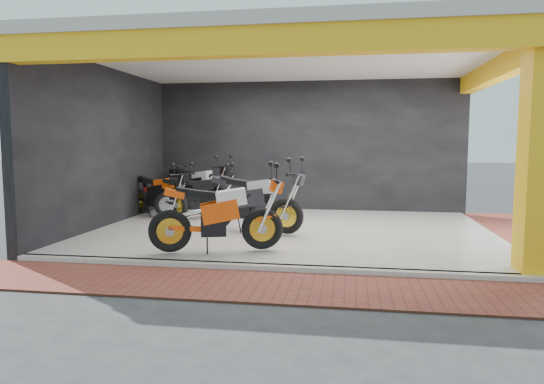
% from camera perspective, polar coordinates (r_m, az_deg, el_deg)
% --- Properties ---
extents(ground, '(80.00, 80.00, 0.00)m').
position_cam_1_polar(ground, '(8.19, 0.73, -7.48)').
color(ground, '#2D2D30').
rests_on(ground, ground).
extents(showroom_floor, '(8.00, 6.00, 0.10)m').
position_cam_1_polar(showroom_floor, '(10.12, 2.40, -4.62)').
color(showroom_floor, white).
rests_on(showroom_floor, ground).
extents(showroom_ceiling, '(8.40, 6.40, 0.20)m').
position_cam_1_polar(showroom_ceiling, '(10.10, 2.49, 15.61)').
color(showroom_ceiling, beige).
rests_on(showroom_ceiling, corner_column).
extents(back_wall, '(8.20, 0.20, 3.50)m').
position_cam_1_polar(back_wall, '(13.03, 4.06, 5.23)').
color(back_wall, black).
rests_on(back_wall, ground).
extents(left_wall, '(0.20, 6.20, 3.50)m').
position_cam_1_polar(left_wall, '(11.20, -18.95, 4.83)').
color(left_wall, black).
rests_on(left_wall, ground).
extents(corner_column, '(0.50, 0.50, 3.50)m').
position_cam_1_polar(corner_column, '(7.58, 29.15, 4.08)').
color(corner_column, yellow).
rests_on(corner_column, ground).
extents(header_beam_front, '(8.40, 0.30, 0.40)m').
position_cam_1_polar(header_beam_front, '(7.12, -0.48, 17.29)').
color(header_beam_front, yellow).
rests_on(header_beam_front, corner_column).
extents(header_beam_right, '(0.30, 6.40, 0.40)m').
position_cam_1_polar(header_beam_right, '(10.37, 25.63, 13.11)').
color(header_beam_right, yellow).
rests_on(header_beam_right, corner_column).
extents(floor_kerb, '(8.00, 0.20, 0.10)m').
position_cam_1_polar(floor_kerb, '(7.20, -0.48, -8.94)').
color(floor_kerb, white).
rests_on(floor_kerb, ground).
extents(paver_front, '(9.00, 1.40, 0.03)m').
position_cam_1_polar(paver_front, '(6.47, -1.67, -10.97)').
color(paver_front, brown).
rests_on(paver_front, ground).
extents(paver_right, '(1.40, 7.00, 0.03)m').
position_cam_1_polar(paver_right, '(10.69, 28.99, -4.98)').
color(paver_right, brown).
rests_on(paver_right, ground).
extents(moto_hero, '(2.46, 1.51, 1.41)m').
position_cam_1_polar(moto_hero, '(7.96, -1.16, -1.97)').
color(moto_hero, '#F74C0A').
rests_on(moto_hero, showroom_floor).
extents(moto_row_a, '(2.52, 1.49, 1.45)m').
position_cam_1_polar(moto_row_a, '(9.29, 1.70, -0.72)').
color(moto_row_a, black).
rests_on(moto_row_a, showroom_floor).
extents(moto_row_b, '(2.11, 0.87, 1.27)m').
position_cam_1_polar(moto_row_b, '(11.25, -5.80, -0.07)').
color(moto_row_b, black).
rests_on(moto_row_b, showroom_floor).
extents(moto_row_c, '(2.22, 1.63, 1.28)m').
position_cam_1_polar(moto_row_c, '(11.46, -11.06, -0.01)').
color(moto_row_c, black).
rests_on(moto_row_c, showroom_floor).
extents(moto_row_d, '(1.93, 0.73, 1.18)m').
position_cam_1_polar(moto_row_d, '(12.40, -11.11, 0.19)').
color(moto_row_d, '#AC1512').
rests_on(moto_row_d, showroom_floor).
extents(moto_row_e, '(2.47, 1.62, 1.41)m').
position_cam_1_polar(moto_row_e, '(12.61, -6.37, 0.90)').
color(moto_row_e, black).
rests_on(moto_row_e, showroom_floor).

